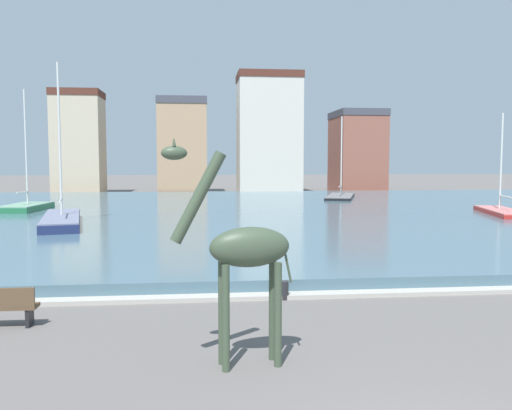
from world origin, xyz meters
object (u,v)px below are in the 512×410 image
Objects in this scene: sailboat_navy at (62,222)px; mooring_bollard at (284,290)px; sailboat_green at (29,209)px; sailboat_red at (498,214)px; sailboat_black at (341,198)px; giraffe_statue at (243,252)px.

mooring_bollard is (9.61, -15.54, -0.23)m from sailboat_navy.
sailboat_green is at bearing 120.20° from mooring_bollard.
sailboat_navy is 19.59× the size of mooring_bollard.
sailboat_red is 24.59m from mooring_bollard.
sailboat_green reaches higher than mooring_bollard.
sailboat_green is 26.78m from sailboat_black.
sailboat_red is at bearing -70.06° from sailboat_black.
sailboat_black is 35.96m from mooring_bollard.
sailboat_green reaches higher than sailboat_red.
mooring_bollard is at bearing -59.80° from sailboat_green.
sailboat_navy is 1.29× the size of sailboat_red.
sailboat_green reaches higher than sailboat_black.
sailboat_black is 27.71m from sailboat_navy.
sailboat_black is at bearing 23.03° from sailboat_green.
sailboat_red is (5.89, -16.23, 0.03)m from sailboat_black.
sailboat_green is 31.08m from sailboat_red.
sailboat_red reaches higher than mooring_bollard.
giraffe_statue is at bearing -128.70° from sailboat_red.
giraffe_statue is 5.14m from mooring_bollard.
mooring_bollard is at bearing 72.13° from giraffe_statue.
giraffe_statue is 29.06m from sailboat_red.
sailboat_red is at bearing -10.68° from sailboat_green.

